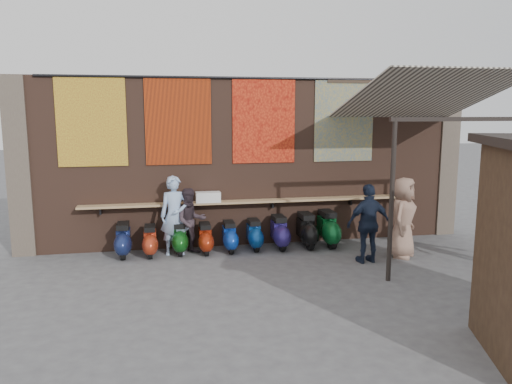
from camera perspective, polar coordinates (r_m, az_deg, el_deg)
ground at (r=9.94m, az=2.17°, el=-9.73°), size 70.00×70.00×0.00m
brick_wall at (r=12.10m, az=-0.72°, el=3.44°), size 10.00×0.40×4.00m
pier_left at (r=12.28m, az=-25.35°, el=2.62°), size 0.50×0.50×4.00m
pier_right at (r=14.01m, az=20.74°, el=3.64°), size 0.50×0.50×4.00m
eating_counter at (r=11.87m, az=-0.38°, el=-1.07°), size 8.00×0.32×0.05m
shelf_box at (r=11.67m, az=-5.50°, el=-0.58°), size 0.57×0.28×0.24m
tapestry_redgold at (r=11.71m, az=-18.28°, el=7.67°), size 1.50×0.02×2.00m
tapestry_sun at (r=11.63m, az=-8.87°, el=8.02°), size 1.50×0.02×2.00m
tapestry_orange at (r=11.88m, az=0.91°, el=8.16°), size 1.50×0.02×2.00m
tapestry_multi at (r=12.45m, az=10.03°, el=8.07°), size 1.50×0.02×2.00m
hang_rail at (r=11.83m, az=-0.53°, el=12.90°), size 9.50×0.06×0.06m
scooter_stool_0 at (r=11.55m, az=-14.93°, el=-5.36°), size 0.36×0.79×0.75m
scooter_stool_1 at (r=11.47m, az=-12.00°, el=-5.52°), size 0.33×0.72×0.69m
scooter_stool_2 at (r=11.54m, az=-8.73°, el=-5.24°), size 0.34×0.76×0.72m
scooter_stool_3 at (r=11.51m, az=-5.81°, el=-5.32°), size 0.32×0.72×0.68m
scooter_stool_4 at (r=11.62m, az=-3.04°, el=-5.13°), size 0.33×0.72×0.69m
scooter_stool_5 at (r=11.75m, az=-0.19°, el=-4.92°), size 0.33×0.74×0.70m
scooter_stool_6 at (r=11.83m, az=2.72°, el=-4.65°), size 0.37×0.81×0.77m
scooter_stool_7 at (r=12.00m, az=5.81°, el=-4.40°), size 0.38×0.85×0.81m
scooter_stool_8 at (r=12.15m, az=8.24°, el=-4.19°), size 0.40×0.89×0.85m
diner_left at (r=11.39m, az=-9.26°, el=-2.67°), size 0.66×0.43×1.80m
diner_right at (r=11.44m, az=-7.50°, el=-3.32°), size 0.86×0.75×1.51m
shopper_navy at (r=10.93m, az=12.75°, el=-3.54°), size 1.04×0.51×1.71m
shopper_grey at (r=11.62m, az=26.59°, el=-3.56°), size 1.11×0.64×1.70m
shopper_tan at (r=11.52m, az=16.44°, el=-2.82°), size 1.01×1.03×1.79m
awning_canvas at (r=11.54m, az=18.66°, el=10.37°), size 3.20×3.28×0.97m
awning_ledger at (r=12.96m, az=15.21°, el=12.14°), size 3.30×0.08×0.12m
awning_header at (r=10.26m, az=22.69°, el=7.70°), size 3.00×0.08×0.08m
awning_post_left at (r=9.70m, az=15.23°, el=-1.06°), size 0.09×0.09×3.10m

